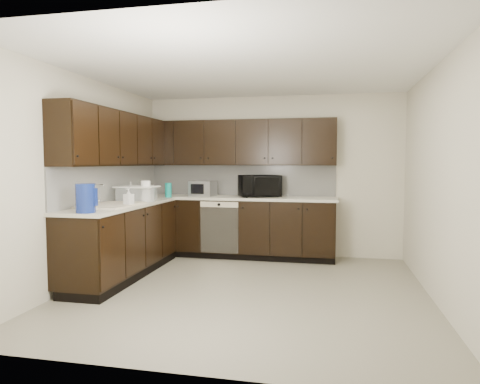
% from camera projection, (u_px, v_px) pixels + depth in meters
% --- Properties ---
extents(floor, '(4.00, 4.00, 0.00)m').
position_uv_depth(floor, '(248.00, 290.00, 4.90)').
color(floor, gray).
rests_on(floor, ground).
extents(ceiling, '(4.00, 4.00, 0.00)m').
position_uv_depth(ceiling, '(248.00, 69.00, 4.72)').
color(ceiling, white).
rests_on(ceiling, wall_back).
extents(wall_back, '(4.00, 0.02, 2.50)m').
position_uv_depth(wall_back, '(271.00, 176.00, 6.76)').
color(wall_back, beige).
rests_on(wall_back, floor).
extents(wall_left, '(0.02, 4.00, 2.50)m').
position_uv_depth(wall_left, '(87.00, 180.00, 5.22)').
color(wall_left, beige).
rests_on(wall_left, floor).
extents(wall_right, '(0.02, 4.00, 2.50)m').
position_uv_depth(wall_right, '(438.00, 183.00, 4.40)').
color(wall_right, beige).
rests_on(wall_right, floor).
extents(wall_front, '(4.00, 0.02, 2.50)m').
position_uv_depth(wall_front, '(191.00, 195.00, 2.86)').
color(wall_front, beige).
rests_on(wall_front, floor).
extents(lower_cabinets, '(3.00, 2.80, 0.90)m').
position_uv_depth(lower_cabinets, '(194.00, 235.00, 6.16)').
color(lower_cabinets, black).
rests_on(lower_cabinets, floor).
extents(countertop, '(3.03, 2.83, 0.04)m').
position_uv_depth(countertop, '(193.00, 201.00, 6.12)').
color(countertop, beige).
rests_on(countertop, lower_cabinets).
extents(backsplash, '(3.00, 2.80, 0.48)m').
position_uv_depth(backsplash, '(184.00, 182.00, 6.35)').
color(backsplash, '#B9B8B4').
rests_on(backsplash, countertop).
extents(upper_cabinets, '(3.00, 2.80, 0.70)m').
position_uv_depth(upper_cabinets, '(189.00, 141.00, 6.17)').
color(upper_cabinets, black).
rests_on(upper_cabinets, wall_back).
extents(dishwasher, '(0.58, 0.04, 0.78)m').
position_uv_depth(dishwasher, '(219.00, 224.00, 6.38)').
color(dishwasher, beige).
rests_on(dishwasher, lower_cabinets).
extents(sink, '(0.54, 0.82, 0.42)m').
position_uv_depth(sink, '(111.00, 211.00, 5.17)').
color(sink, beige).
rests_on(sink, countertop).
extents(microwave, '(0.71, 0.62, 0.33)m').
position_uv_depth(microwave, '(259.00, 186.00, 6.53)').
color(microwave, black).
rests_on(microwave, countertop).
extents(soap_bottle_a, '(0.12, 0.12, 0.21)m').
position_uv_depth(soap_bottle_a, '(129.00, 197.00, 5.18)').
color(soap_bottle_a, gray).
rests_on(soap_bottle_a, countertop).
extents(soap_bottle_b, '(0.11, 0.11, 0.25)m').
position_uv_depth(soap_bottle_b, '(131.00, 191.00, 6.06)').
color(soap_bottle_b, gray).
rests_on(soap_bottle_b, countertop).
extents(toaster_oven, '(0.42, 0.34, 0.23)m').
position_uv_depth(toaster_oven, '(203.00, 188.00, 6.68)').
color(toaster_oven, silver).
rests_on(toaster_oven, countertop).
extents(storage_bin, '(0.59, 0.50, 0.20)m').
position_uv_depth(storage_bin, '(137.00, 194.00, 5.80)').
color(storage_bin, white).
rests_on(storage_bin, countertop).
extents(blue_pitcher, '(0.24, 0.24, 0.30)m').
position_uv_depth(blue_pitcher, '(85.00, 198.00, 4.47)').
color(blue_pitcher, navy).
rests_on(blue_pitcher, countertop).
extents(teal_tumbler, '(0.12, 0.12, 0.22)m').
position_uv_depth(teal_tumbler, '(168.00, 190.00, 6.45)').
color(teal_tumbler, '#0D9389').
rests_on(teal_tumbler, countertop).
extents(paper_towel_roll, '(0.14, 0.14, 0.28)m').
position_uv_depth(paper_towel_roll, '(146.00, 191.00, 5.77)').
color(paper_towel_roll, white).
rests_on(paper_towel_roll, countertop).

